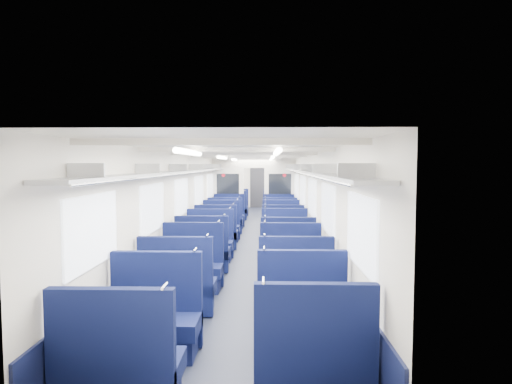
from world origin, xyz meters
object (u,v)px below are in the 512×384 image
at_px(seat_10, 210,244).
at_px(seat_18, 229,217).
at_px(seat_8, 203,254).
at_px(seat_22, 235,208).
at_px(bulkhead, 254,191).
at_px(seat_7, 291,270).
at_px(seat_6, 192,269).
at_px(seat_11, 285,243).
at_px(seat_4, 178,289).
at_px(seat_0, 118,373).
at_px(seat_9, 288,256).
at_px(end_door, 258,187).
at_px(seat_21, 277,211).
at_px(seat_15, 281,228).
at_px(seat_23, 276,208).
at_px(seat_19, 279,218).
at_px(seat_1, 313,365).
at_px(seat_3, 303,320).
at_px(seat_12, 216,235).
at_px(seat_5, 295,288).
at_px(seat_16, 225,222).
at_px(seat_14, 221,228).
at_px(seat_13, 283,235).
at_px(seat_2, 154,322).
at_px(seat_17, 280,223).

relative_size(seat_10, seat_18, 1.00).
bearing_deg(seat_8, seat_22, 90.00).
bearing_deg(seat_10, bulkhead, 80.66).
relative_size(seat_7, seat_18, 1.00).
bearing_deg(seat_6, seat_11, 55.04).
xyz_separation_m(seat_4, seat_10, (0.00, 3.34, 0.00)).
bearing_deg(seat_0, seat_9, 70.11).
relative_size(end_door, seat_11, 1.73).
relative_size(bulkhead, seat_9, 2.42).
distance_m(seat_18, seat_21, 2.49).
relative_size(seat_10, seat_15, 1.00).
bearing_deg(seat_0, end_door, 87.26).
bearing_deg(seat_9, seat_18, 105.53).
distance_m(seat_10, seat_23, 8.17).
bearing_deg(seat_18, seat_7, -76.69).
bearing_deg(seat_0, seat_19, 81.00).
distance_m(seat_19, seat_21, 1.94).
xyz_separation_m(seat_11, seat_23, (0.00, 7.82, 0.00)).
bearing_deg(seat_15, seat_1, -90.00).
xyz_separation_m(bulkhead, seat_9, (0.83, -6.21, -0.88)).
relative_size(bulkhead, seat_0, 2.42).
xyz_separation_m(seat_0, seat_1, (1.66, 0.18, 0.00)).
distance_m(seat_6, seat_15, 4.94).
relative_size(seat_9, seat_15, 1.00).
distance_m(seat_3, seat_12, 5.97).
bearing_deg(seat_23, bulkhead, -105.71).
distance_m(seat_6, seat_18, 7.01).
relative_size(seat_0, seat_9, 1.00).
xyz_separation_m(seat_7, seat_12, (-1.66, 3.44, 0.00)).
bearing_deg(seat_5, seat_16, 103.62).
height_order(seat_3, seat_14, same).
bearing_deg(seat_11, seat_12, 147.23).
relative_size(seat_8, seat_10, 1.00).
xyz_separation_m(seat_10, seat_16, (0.00, 3.57, 0.00)).
relative_size(seat_10, seat_13, 1.00).
height_order(seat_8, seat_23, same).
distance_m(seat_2, seat_8, 3.61).
bearing_deg(seat_23, end_door, 103.09).
bearing_deg(seat_11, seat_14, 127.14).
bearing_deg(seat_18, seat_0, -90.00).
bearing_deg(seat_2, seat_22, 90.00).
relative_size(bulkhead, seat_11, 2.42).
bearing_deg(seat_23, seat_13, -90.00).
bearing_deg(seat_21, seat_15, -90.00).
bearing_deg(seat_3, seat_7, 90.00).
bearing_deg(seat_16, seat_6, -90.00).
distance_m(seat_1, seat_11, 5.74).
bearing_deg(seat_14, seat_11, -52.86).
distance_m(seat_7, seat_17, 5.70).
xyz_separation_m(seat_7, seat_10, (-1.66, 2.20, 0.00)).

